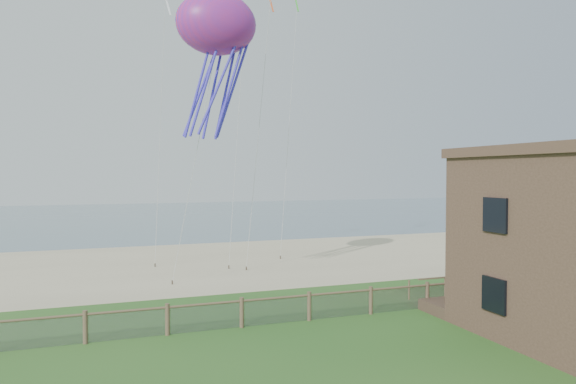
# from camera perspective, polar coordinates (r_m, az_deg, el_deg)

# --- Properties ---
(ground) EXTENTS (160.00, 160.00, 0.00)m
(ground) POSITION_cam_1_polar(r_m,az_deg,el_deg) (17.72, 10.10, -18.95)
(ground) COLOR #25581E
(ground) RESTS_ON ground
(sand_beach) EXTENTS (72.00, 20.00, 0.02)m
(sand_beach) POSITION_cam_1_polar(r_m,az_deg,el_deg) (37.80, -6.87, -7.64)
(sand_beach) COLOR tan
(sand_beach) RESTS_ON ground
(ocean) EXTENTS (160.00, 68.00, 0.02)m
(ocean) POSITION_cam_1_polar(r_m,az_deg,el_deg) (81.01, -13.82, -2.53)
(ocean) COLOR slate
(ocean) RESTS_ON ground
(chainlink_fence) EXTENTS (36.20, 0.20, 1.25)m
(chainlink_fence) POSITION_cam_1_polar(r_m,az_deg,el_deg) (22.70, 2.37, -12.74)
(chainlink_fence) COLOR brown
(chainlink_fence) RESTS_ON ground
(motel_deck) EXTENTS (15.00, 2.00, 0.50)m
(motel_deck) POSITION_cam_1_polar(r_m,az_deg,el_deg) (29.38, 27.81, -10.17)
(motel_deck) COLOR brown
(motel_deck) RESTS_ON ground
(picnic_table) EXTENTS (1.61, 1.26, 0.65)m
(picnic_table) POSITION_cam_1_polar(r_m,az_deg,el_deg) (22.48, 25.82, -13.68)
(picnic_table) COLOR brown
(picnic_table) RESTS_ON ground
(octopus_kite) EXTENTS (3.94, 2.82, 7.99)m
(octopus_kite) POSITION_cam_1_polar(r_m,az_deg,el_deg) (27.86, -7.95, 13.98)
(octopus_kite) COLOR #FF283E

